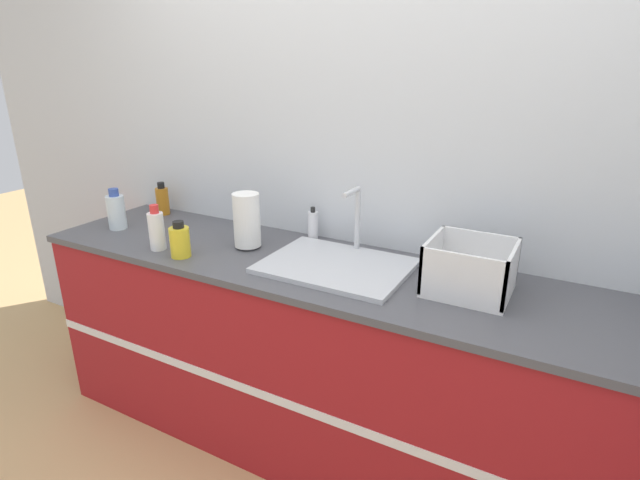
% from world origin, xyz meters
% --- Properties ---
extents(wall_back, '(4.98, 0.06, 2.60)m').
position_xyz_m(wall_back, '(0.00, 0.64, 1.30)').
color(wall_back, silver).
rests_on(wall_back, ground_plane).
extents(counter_cabinet, '(2.60, 0.64, 0.92)m').
position_xyz_m(counter_cabinet, '(0.00, 0.31, 0.46)').
color(counter_cabinet, maroon).
rests_on(counter_cabinet, ground_plane).
extents(sink, '(0.58, 0.43, 0.30)m').
position_xyz_m(sink, '(0.10, 0.31, 0.93)').
color(sink, silver).
rests_on(sink, counter_cabinet).
extents(paper_towel_roll, '(0.12, 0.12, 0.25)m').
position_xyz_m(paper_towel_roll, '(-0.36, 0.33, 1.04)').
color(paper_towel_roll, '#4C4C51').
rests_on(paper_towel_roll, counter_cabinet).
extents(dish_rack, '(0.29, 0.27, 0.19)m').
position_xyz_m(dish_rack, '(0.61, 0.34, 0.99)').
color(dish_rack, white).
rests_on(dish_rack, counter_cabinet).
extents(bottle_white_spray, '(0.07, 0.07, 0.20)m').
position_xyz_m(bottle_white_spray, '(-0.69, 0.12, 1.01)').
color(bottle_white_spray, white).
rests_on(bottle_white_spray, counter_cabinet).
extents(bottle_amber, '(0.07, 0.07, 0.18)m').
position_xyz_m(bottle_amber, '(-1.07, 0.52, 0.99)').
color(bottle_amber, '#B26B19').
rests_on(bottle_amber, counter_cabinet).
extents(bottle_yellow, '(0.08, 0.08, 0.16)m').
position_xyz_m(bottle_yellow, '(-0.54, 0.10, 0.99)').
color(bottle_yellow, yellow).
rests_on(bottle_yellow, counter_cabinet).
extents(bottle_clear, '(0.09, 0.09, 0.20)m').
position_xyz_m(bottle_clear, '(-1.09, 0.23, 1.01)').
color(bottle_clear, silver).
rests_on(bottle_clear, counter_cabinet).
extents(soap_dispenser, '(0.05, 0.05, 0.16)m').
position_xyz_m(soap_dispenser, '(-0.15, 0.56, 0.99)').
color(soap_dispenser, silver).
rests_on(soap_dispenser, counter_cabinet).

